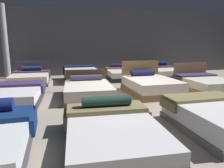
{
  "coord_description": "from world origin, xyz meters",
  "views": [
    {
      "loc": [
        -1.86,
        -5.87,
        1.65
      ],
      "look_at": [
        -0.33,
        0.31,
        0.4
      ],
      "focal_mm": 32.61,
      "sensor_mm": 36.0,
      "label": 1
    }
  ],
  "objects_px": {
    "bed_1": "(113,131)",
    "bed_6": "(151,86)",
    "bed_7": "(205,84)",
    "bed_8": "(30,78)",
    "bed_5": "(88,90)",
    "support_pillar": "(5,42)",
    "bed_4": "(14,95)",
    "bed_2": "(218,117)",
    "bed_10": "(124,74)",
    "bed_9": "(81,75)",
    "bed_11": "(163,73)"
  },
  "relations": [
    {
      "from": "bed_10",
      "to": "bed_11",
      "type": "height_order",
      "value": "bed_11"
    },
    {
      "from": "bed_6",
      "to": "bed_10",
      "type": "xyz_separation_m",
      "value": [
        -0.02,
        3.01,
        -0.03
      ]
    },
    {
      "from": "bed_2",
      "to": "support_pillar",
      "type": "height_order",
      "value": "support_pillar"
    },
    {
      "from": "bed_6",
      "to": "bed_10",
      "type": "distance_m",
      "value": 3.01
    },
    {
      "from": "bed_6",
      "to": "bed_10",
      "type": "height_order",
      "value": "bed_6"
    },
    {
      "from": "bed_7",
      "to": "bed_4",
      "type": "bearing_deg",
      "value": -178.58
    },
    {
      "from": "bed_1",
      "to": "support_pillar",
      "type": "distance_m",
      "value": 8.52
    },
    {
      "from": "bed_4",
      "to": "bed_8",
      "type": "xyz_separation_m",
      "value": [
        0.01,
        3.13,
        0.01
      ]
    },
    {
      "from": "bed_8",
      "to": "bed_1",
      "type": "bearing_deg",
      "value": -71.36
    },
    {
      "from": "bed_7",
      "to": "bed_8",
      "type": "distance_m",
      "value": 7.08
    },
    {
      "from": "bed_5",
      "to": "support_pillar",
      "type": "distance_m",
      "value": 5.85
    },
    {
      "from": "bed_5",
      "to": "bed_9",
      "type": "bearing_deg",
      "value": 91.24
    },
    {
      "from": "bed_5",
      "to": "bed_7",
      "type": "distance_m",
      "value": 4.29
    },
    {
      "from": "bed_1",
      "to": "bed_7",
      "type": "height_order",
      "value": "bed_7"
    },
    {
      "from": "bed_5",
      "to": "bed_9",
      "type": "relative_size",
      "value": 1.0
    },
    {
      "from": "bed_1",
      "to": "bed_6",
      "type": "relative_size",
      "value": 1.09
    },
    {
      "from": "bed_5",
      "to": "bed_9",
      "type": "xyz_separation_m",
      "value": [
        0.07,
        3.06,
        0.06
      ]
    },
    {
      "from": "bed_7",
      "to": "bed_10",
      "type": "bearing_deg",
      "value": 125.95
    },
    {
      "from": "bed_7",
      "to": "bed_8",
      "type": "bearing_deg",
      "value": 155.19
    },
    {
      "from": "bed_6",
      "to": "bed_10",
      "type": "bearing_deg",
      "value": 88.95
    },
    {
      "from": "bed_2",
      "to": "support_pillar",
      "type": "distance_m",
      "value": 9.52
    },
    {
      "from": "bed_1",
      "to": "support_pillar",
      "type": "bearing_deg",
      "value": 116.74
    },
    {
      "from": "bed_10",
      "to": "bed_9",
      "type": "bearing_deg",
      "value": -177.76
    },
    {
      "from": "bed_6",
      "to": "bed_1",
      "type": "bearing_deg",
      "value": -125.52
    },
    {
      "from": "bed_1",
      "to": "bed_11",
      "type": "bearing_deg",
      "value": 58.87
    },
    {
      "from": "bed_4",
      "to": "bed_10",
      "type": "distance_m",
      "value": 5.28
    },
    {
      "from": "bed_8",
      "to": "bed_4",
      "type": "bearing_deg",
      "value": -90.72
    },
    {
      "from": "bed_8",
      "to": "support_pillar",
      "type": "xyz_separation_m",
      "value": [
        -1.24,
        1.51,
        1.52
      ]
    },
    {
      "from": "bed_6",
      "to": "bed_9",
      "type": "distance_m",
      "value": 3.68
    },
    {
      "from": "bed_7",
      "to": "bed_9",
      "type": "distance_m",
      "value": 5.2
    },
    {
      "from": "bed_9",
      "to": "support_pillar",
      "type": "distance_m",
      "value": 4.01
    },
    {
      "from": "bed_9",
      "to": "support_pillar",
      "type": "height_order",
      "value": "support_pillar"
    },
    {
      "from": "bed_5",
      "to": "bed_2",
      "type": "bearing_deg",
      "value": -52.43
    },
    {
      "from": "bed_1",
      "to": "support_pillar",
      "type": "xyz_separation_m",
      "value": [
        -3.37,
        7.67,
        1.55
      ]
    },
    {
      "from": "bed_5",
      "to": "bed_7",
      "type": "bearing_deg",
      "value": 2.81
    },
    {
      "from": "bed_2",
      "to": "bed_6",
      "type": "xyz_separation_m",
      "value": [
        -0.0,
        3.1,
        0.02
      ]
    },
    {
      "from": "bed_9",
      "to": "bed_11",
      "type": "bearing_deg",
      "value": -1.36
    },
    {
      "from": "bed_7",
      "to": "bed_11",
      "type": "xyz_separation_m",
      "value": [
        -0.07,
        3.06,
        0.0
      ]
    },
    {
      "from": "bed_2",
      "to": "bed_6",
      "type": "bearing_deg",
      "value": 89.95
    },
    {
      "from": "bed_10",
      "to": "support_pillar",
      "type": "relative_size",
      "value": 0.57
    },
    {
      "from": "bed_5",
      "to": "bed_10",
      "type": "relative_size",
      "value": 1.02
    },
    {
      "from": "bed_4",
      "to": "bed_11",
      "type": "xyz_separation_m",
      "value": [
        6.35,
        3.17,
        0.02
      ]
    },
    {
      "from": "bed_1",
      "to": "bed_10",
      "type": "bearing_deg",
      "value": 74.09
    },
    {
      "from": "bed_9",
      "to": "bed_8",
      "type": "bearing_deg",
      "value": 179.05
    },
    {
      "from": "bed_1",
      "to": "bed_5",
      "type": "distance_m",
      "value": 3.12
    },
    {
      "from": "bed_5",
      "to": "bed_11",
      "type": "xyz_separation_m",
      "value": [
        4.22,
        3.08,
        0.02
      ]
    },
    {
      "from": "bed_5",
      "to": "bed_6",
      "type": "bearing_deg",
      "value": 3.22
    },
    {
      "from": "bed_4",
      "to": "bed_2",
      "type": "bearing_deg",
      "value": -33.09
    },
    {
      "from": "bed_11",
      "to": "bed_5",
      "type": "bearing_deg",
      "value": -143.51
    },
    {
      "from": "bed_9",
      "to": "bed_10",
      "type": "bearing_deg",
      "value": -2.19
    }
  ]
}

